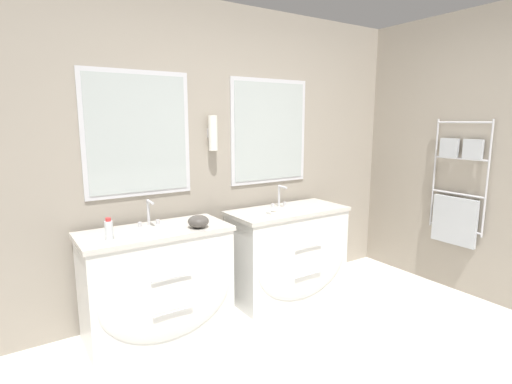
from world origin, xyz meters
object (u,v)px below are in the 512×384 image
at_px(vanity_left, 159,282).
at_px(vanity_right, 289,253).
at_px(toiletry_bottle, 109,230).
at_px(amenity_bowl, 198,221).

xyz_separation_m(vanity_left, vanity_right, (1.24, 0.00, 0.00)).
height_order(vanity_left, toiletry_bottle, toiletry_bottle).
relative_size(vanity_left, vanity_right, 1.00).
distance_m(vanity_left, vanity_right, 1.24).
distance_m(vanity_left, amenity_bowl, 0.55).
distance_m(vanity_right, toiletry_bottle, 1.66).
bearing_deg(amenity_bowl, toiletry_bottle, 175.80).
bearing_deg(vanity_left, vanity_right, 0.00).
bearing_deg(vanity_right, amenity_bowl, -174.10).
distance_m(vanity_left, toiletry_bottle, 0.59).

